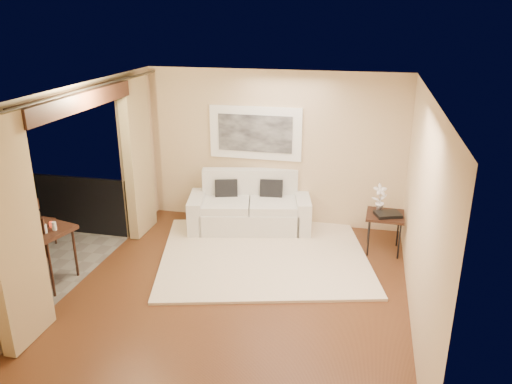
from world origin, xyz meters
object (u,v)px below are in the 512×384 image
(side_table, at_px, (385,218))
(ice_bucket, at_px, (34,217))
(orchid, at_px, (380,197))
(bistro_table, at_px, (41,235))
(balcony_chair_far, at_px, (33,219))
(balcony_chair_near, at_px, (28,252))
(sofa, at_px, (250,209))

(side_table, height_order, ice_bucket, ice_bucket)
(orchid, bearing_deg, ice_bucket, -155.91)
(orchid, xyz_separation_m, ice_bucket, (-4.67, -2.09, 0.08))
(bistro_table, distance_m, balcony_chair_far, 1.22)
(ice_bucket, bearing_deg, balcony_chair_near, -70.04)
(sofa, relative_size, orchid, 5.09)
(side_table, xyz_separation_m, balcony_chair_near, (-4.63, -2.35, 0.04))
(sofa, distance_m, side_table, 2.32)
(balcony_chair_near, relative_size, ice_bucket, 5.26)
(bistro_table, bearing_deg, balcony_chair_far, 131.88)
(balcony_chair_far, relative_size, balcony_chair_near, 0.88)
(orchid, relative_size, bistro_table, 0.51)
(orchid, distance_m, bistro_table, 5.02)
(side_table, distance_m, orchid, 0.33)
(balcony_chair_near, bearing_deg, balcony_chair_far, 104.68)
(sofa, relative_size, balcony_chair_near, 2.10)
(orchid, xyz_separation_m, bistro_table, (-4.49, -2.23, -0.10))
(bistro_table, bearing_deg, ice_bucket, 141.79)
(balcony_chair_far, bearing_deg, balcony_chair_near, 122.80)
(sofa, relative_size, side_table, 3.52)
(balcony_chair_near, height_order, ice_bucket, balcony_chair_near)
(sofa, height_order, side_table, sofa)
(bistro_table, xyz_separation_m, ice_bucket, (-0.18, 0.14, 0.18))
(sofa, height_order, balcony_chair_far, sofa)
(balcony_chair_near, xyz_separation_m, ice_bucket, (-0.15, 0.41, 0.31))
(bistro_table, relative_size, balcony_chair_near, 0.81)
(sofa, height_order, orchid, orchid)
(balcony_chair_near, bearing_deg, ice_bucket, 91.09)
(sofa, bearing_deg, side_table, -22.09)
(sofa, bearing_deg, bistro_table, -145.02)
(orchid, bearing_deg, balcony_chair_far, -165.85)
(sofa, bearing_deg, orchid, -18.69)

